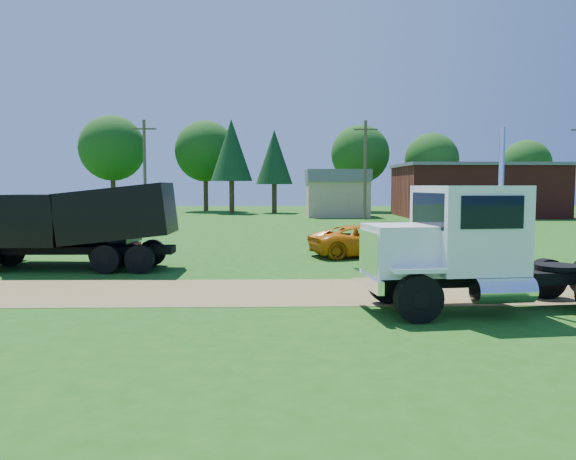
{
  "coord_description": "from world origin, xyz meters",
  "views": [
    {
      "loc": [
        -2.33,
        -16.23,
        3.1
      ],
      "look_at": [
        -1.85,
        2.71,
        1.6
      ],
      "focal_mm": 35.0,
      "sensor_mm": 36.0,
      "label": 1
    }
  ],
  "objects_px": {
    "black_dump_truck": "(81,222)",
    "orange_pickup": "(365,241)",
    "white_semi_tractor": "(471,248)",
    "navy_truck": "(50,229)"
  },
  "relations": [
    {
      "from": "black_dump_truck",
      "to": "orange_pickup",
      "type": "distance_m",
      "value": 11.77
    },
    {
      "from": "navy_truck",
      "to": "white_semi_tractor",
      "type": "bearing_deg",
      "value": -29.11
    },
    {
      "from": "white_semi_tractor",
      "to": "orange_pickup",
      "type": "bearing_deg",
      "value": 87.94
    },
    {
      "from": "white_semi_tractor",
      "to": "navy_truck",
      "type": "xyz_separation_m",
      "value": [
        -13.74,
        8.7,
        -0.19
      ]
    },
    {
      "from": "black_dump_truck",
      "to": "orange_pickup",
      "type": "xyz_separation_m",
      "value": [
        11.12,
        3.7,
        -1.09
      ]
    },
    {
      "from": "navy_truck",
      "to": "black_dump_truck",
      "type": "bearing_deg",
      "value": -39.0
    },
    {
      "from": "orange_pickup",
      "to": "white_semi_tractor",
      "type": "bearing_deg",
      "value": 170.11
    },
    {
      "from": "black_dump_truck",
      "to": "orange_pickup",
      "type": "height_order",
      "value": "black_dump_truck"
    },
    {
      "from": "white_semi_tractor",
      "to": "navy_truck",
      "type": "distance_m",
      "value": 16.26
    },
    {
      "from": "black_dump_truck",
      "to": "navy_truck",
      "type": "distance_m",
      "value": 2.43
    }
  ]
}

